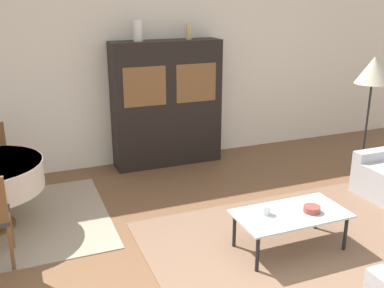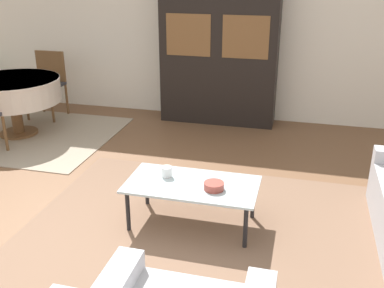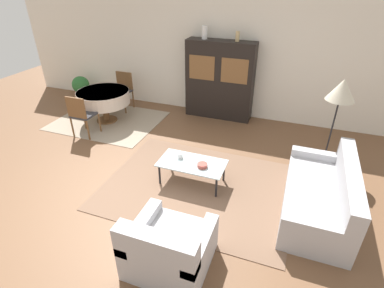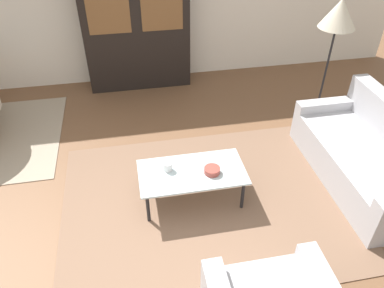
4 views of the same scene
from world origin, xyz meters
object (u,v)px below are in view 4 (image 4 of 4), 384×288
Objects in this scene: couch at (369,158)px; display_cabinet at (137,30)px; floor_lamp at (339,17)px; coffee_table at (192,174)px; bowl at (212,170)px; cup at (168,166)px.

display_cabinet reaches higher than couch.
display_cabinet is 2.84m from floor_lamp.
floor_lamp is (2.09, 1.35, 1.05)m from coffee_table.
display_cabinet is 10.97× the size of bowl.
couch is at bearing -2.63° from cup.
display_cabinet is (-2.34, 2.78, 0.61)m from couch.
coffee_table is at bearing -147.24° from floor_lamp.
floor_lamp reaches higher than couch.
cup reaches higher than bowl.
couch is at bearing -0.97° from coffee_table.
cup is at bearing -88.14° from display_cabinet.
cup is (0.09, -2.68, -0.46)m from display_cabinet.
floor_lamp is at bearing 36.54° from bowl.
coffee_table is 0.22m from bowl.
bowl is (0.53, -2.81, -0.48)m from display_cabinet.
couch is 1.15× the size of floor_lamp.
floor_lamp is at bearing -30.04° from display_cabinet.
coffee_table is 0.26m from cup.
couch is 2.26m from cup.
couch reaches higher than bowl.
display_cabinet reaches higher than floor_lamp.
couch is 1.82m from bowl.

